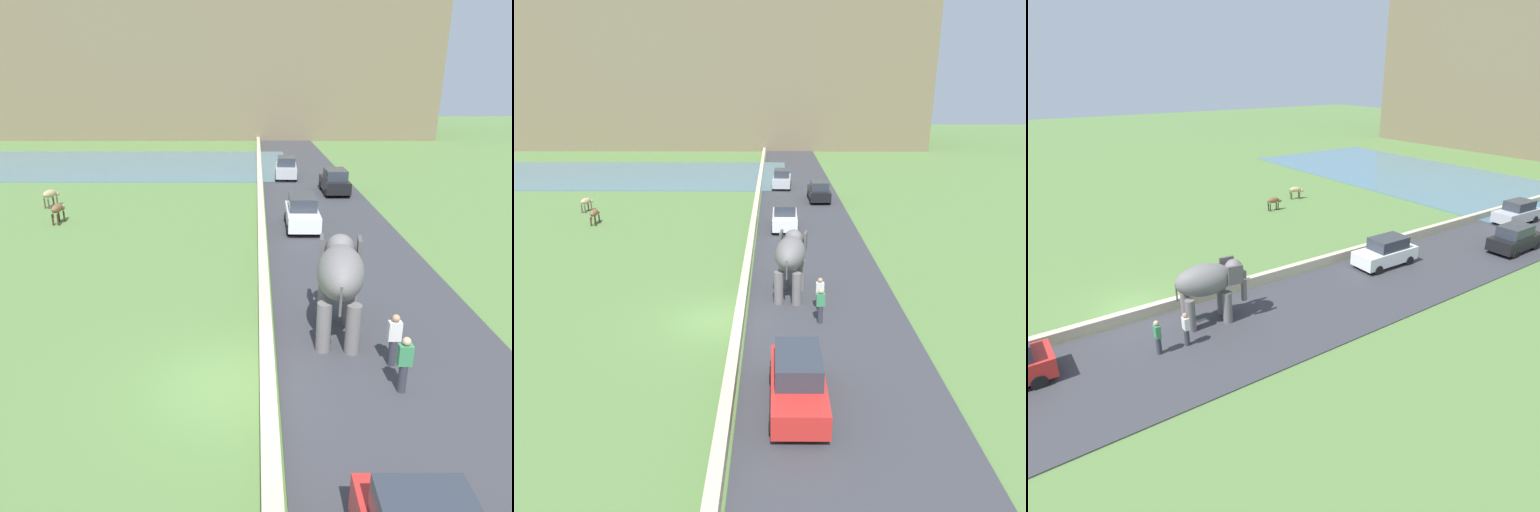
{
  "view_description": "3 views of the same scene",
  "coord_description": "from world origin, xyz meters",
  "views": [
    {
      "loc": [
        0.9,
        -10.52,
        7.51
      ],
      "look_at": [
        0.83,
        4.8,
        1.88
      ],
      "focal_mm": 32.96,
      "sensor_mm": 36.0,
      "label": 1
    },
    {
      "loc": [
        2.66,
        -19.42,
        9.72
      ],
      "look_at": [
        2.47,
        3.71,
        1.66
      ],
      "focal_mm": 34.76,
      "sensor_mm": 36.0,
      "label": 2
    },
    {
      "loc": [
        20.67,
        -5.15,
        10.99
      ],
      "look_at": [
        2.36,
        7.59,
        1.85
      ],
      "focal_mm": 31.6,
      "sensor_mm": 36.0,
      "label": 3
    }
  ],
  "objects": [
    {
      "name": "road_surface",
      "position": [
        5.0,
        20.0,
        0.03
      ],
      "size": [
        7.0,
        120.0,
        0.06
      ],
      "primitive_type": "cube",
      "color": "#38383D",
      "rests_on": "ground"
    },
    {
      "name": "car_white",
      "position": [
        3.43,
        14.36,
        0.9
      ],
      "size": [
        1.84,
        4.02,
        1.8
      ],
      "color": "white",
      "rests_on": "ground"
    },
    {
      "name": "person_trailing",
      "position": [
        4.64,
        -0.35,
        0.87
      ],
      "size": [
        0.36,
        0.22,
        1.63
      ],
      "color": "#33333D",
      "rests_on": "ground"
    },
    {
      "name": "ground_plane",
      "position": [
        0.0,
        0.0,
        0.0
      ],
      "size": [
        220.0,
        220.0,
        0.0
      ],
      "primitive_type": "plane",
      "color": "#567A3D"
    },
    {
      "name": "person_beside_elephant",
      "position": [
        4.72,
        0.87,
        0.87
      ],
      "size": [
        0.36,
        0.22,
        1.63
      ],
      "color": "#33333D",
      "rests_on": "ground"
    },
    {
      "name": "car_black",
      "position": [
        6.58,
        23.07,
        0.9
      ],
      "size": [
        1.84,
        4.02,
        1.8
      ],
      "color": "black",
      "rests_on": "ground"
    },
    {
      "name": "barrier_wall",
      "position": [
        1.2,
        18.0,
        0.28
      ],
      "size": [
        0.4,
        110.0,
        0.56
      ],
      "primitive_type": "cube",
      "color": "beige",
      "rests_on": "ground"
    },
    {
      "name": "elephant",
      "position": [
        3.46,
        2.67,
        2.04
      ],
      "size": [
        1.78,
        3.56,
        2.99
      ],
      "color": "slate",
      "rests_on": "ground"
    },
    {
      "name": "cow_brown",
      "position": [
        -10.35,
        15.37,
        0.84
      ],
      "size": [
        0.5,
        1.4,
        1.15
      ],
      "color": "brown",
      "rests_on": "ground"
    },
    {
      "name": "car_silver",
      "position": [
        3.43,
        28.9,
        0.9
      ],
      "size": [
        1.94,
        4.08,
        1.8
      ],
      "color": "#B7B7BC",
      "rests_on": "ground"
    },
    {
      "name": "lake",
      "position": [
        -14.0,
        36.14,
        0.04
      ],
      "size": [
        36.0,
        18.0,
        0.08
      ],
      "primitive_type": "cube",
      "color": "slate",
      "rests_on": "ground"
    },
    {
      "name": "cow_tan",
      "position": [
        -12.3,
        19.11,
        0.84
      ],
      "size": [
        0.78,
        1.42,
        1.15
      ],
      "color": "tan",
      "rests_on": "ground"
    }
  ]
}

